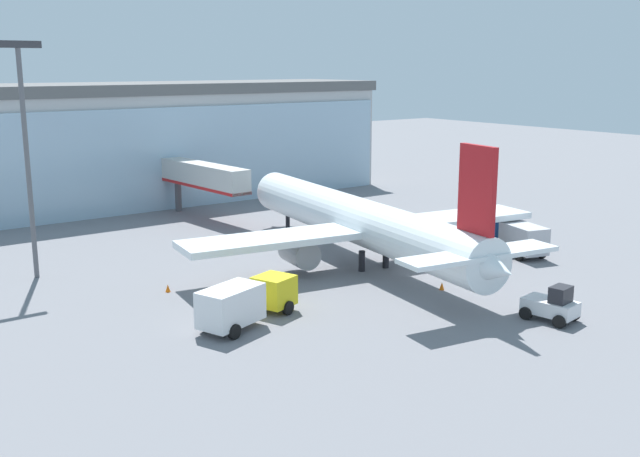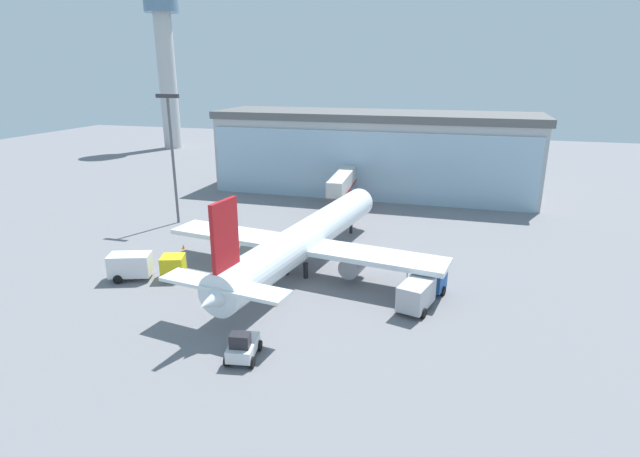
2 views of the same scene
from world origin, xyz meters
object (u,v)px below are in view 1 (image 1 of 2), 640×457
jet_bridge (203,177)px  airplane (361,222)px  apron_light_mast (25,139)px  safety_cone_wingtip (168,288)px  fuel_truck (514,236)px  pushback_tug (552,305)px  catering_truck (245,301)px  baggage_cart (483,242)px  safety_cone_nose (442,286)px

jet_bridge → airplane: size_ratio=0.40×
apron_light_mast → safety_cone_wingtip: size_ratio=31.16×
fuel_truck → pushback_tug: bearing=152.4°
catering_truck → fuel_truck: same height
pushback_tug → safety_cone_wingtip: size_ratio=6.27×
airplane → baggage_cart: bearing=-92.1°
jet_bridge → baggage_cart: bearing=-156.1°
apron_light_mast → fuel_truck: apron_light_mast is taller
catering_truck → pushback_tug: size_ratio=2.21×
jet_bridge → baggage_cart: 29.27m
jet_bridge → apron_light_mast: 24.38m
baggage_cart → safety_cone_nose: 13.53m
pushback_tug → safety_cone_wingtip: 25.64m
jet_bridge → airplane: (1.58, -23.47, -0.96)m
apron_light_mast → catering_truck: bearing=-68.3°
jet_bridge → apron_light_mast: apron_light_mast is taller
fuel_truck → safety_cone_nose: size_ratio=13.86×
apron_light_mast → catering_truck: 21.42m
safety_cone_wingtip → jet_bridge: bearing=56.6°
jet_bridge → safety_cone_nose: jet_bridge is taller
baggage_cart → safety_cone_wingtip: bearing=-118.7°
apron_light_mast → catering_truck: apron_light_mast is taller
apron_light_mast → fuel_truck: bearing=-25.4°
safety_cone_nose → safety_cone_wingtip: size_ratio=1.00×
fuel_truck → safety_cone_nose: fuel_truck is taller
jet_bridge → fuel_truck: (14.10, -28.40, -2.85)m
baggage_cart → safety_cone_nose: size_ratio=5.77×
catering_truck → baggage_cart: size_ratio=2.40×
apron_light_mast → baggage_cart: size_ratio=5.40×
jet_bridge → safety_cone_nose: size_ratio=25.58×
airplane → safety_cone_nose: bearing=-170.9°
fuel_truck → apron_light_mast: bearing=80.0°
airplane → catering_truck: 16.25m
catering_truck → safety_cone_nose: bearing=-27.5°
catering_truck → pushback_tug: 18.88m
airplane → safety_cone_wingtip: airplane is taller
catering_truck → pushback_tug: (15.54, -10.70, -0.49)m
catering_truck → safety_cone_wingtip: size_ratio=13.85×
jet_bridge → pushback_tug: bearing=179.7°
baggage_cart → apron_light_mast: bearing=-131.6°
safety_cone_wingtip → catering_truck: bearing=-83.7°
fuel_truck → baggage_cart: 2.94m
apron_light_mast → safety_cone_wingtip: 14.98m
fuel_truck → pushback_tug: fuel_truck is taller
pushback_tug → safety_cone_nose: 8.67m
baggage_cart → safety_cone_wingtip: baggage_cart is taller
airplane → safety_cone_nose: 9.37m
pushback_tug → airplane: bearing=-6.5°
pushback_tug → baggage_cart: bearing=-45.3°
airplane → pushback_tug: 17.63m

